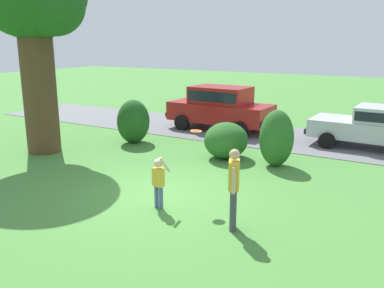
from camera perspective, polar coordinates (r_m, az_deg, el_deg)
ground_plane at (r=10.87m, az=-4.48°, el=-6.83°), size 80.00×80.00×0.00m
driveway_strip at (r=17.57m, az=10.15°, el=1.16°), size 28.00×4.40×0.02m
oak_tree_large at (r=15.36m, az=-20.62°, el=17.56°), size 3.84×3.68×6.99m
shrub_near_tree at (r=16.12m, az=-8.04°, el=3.08°), size 1.17×1.36×1.67m
shrub_centre_left at (r=13.96m, az=4.68°, el=0.50°), size 1.45×1.56×1.21m
shrub_centre at (r=13.22m, az=11.51°, el=0.78°), size 1.07×1.05×1.79m
parked_sedan at (r=16.49m, az=23.69°, el=2.32°), size 4.45×2.20×1.56m
parked_suv at (r=18.25m, az=3.90°, el=5.24°), size 4.76×2.22×1.92m
child_thrower at (r=9.75m, az=-4.62°, el=-4.84°), size 0.46×0.25×1.29m
frisbee at (r=9.97m, az=0.55°, el=1.78°), size 0.28×0.28×0.04m
adult_onlooker at (r=8.61m, az=5.75°, el=-5.59°), size 0.34×0.49×1.74m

